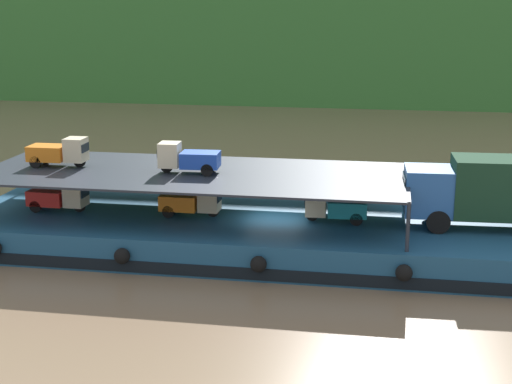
{
  "coord_description": "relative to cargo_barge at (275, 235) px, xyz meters",
  "views": [
    {
      "loc": [
        4.89,
        -32.54,
        11.06
      ],
      "look_at": [
        -0.87,
        0.0,
        2.7
      ],
      "focal_mm": 53.18,
      "sensor_mm": 36.0,
      "label": 1
    }
  ],
  "objects": [
    {
      "name": "mini_truck_upper_stern",
      "position": [
        -10.26,
        0.15,
        3.44
      ],
      "size": [
        2.75,
        1.21,
        1.38
      ],
      "color": "orange",
      "rests_on": "cargo_rack"
    },
    {
      "name": "cargo_barge",
      "position": [
        0.0,
        0.0,
        0.0
      ],
      "size": [
        28.55,
        8.87,
        1.5
      ],
      "color": "navy",
      "rests_on": "ground"
    },
    {
      "name": "covered_lorry",
      "position": [
        9.29,
        0.12,
        2.44
      ],
      "size": [
        7.92,
        2.56,
        3.1
      ],
      "color": "#285BA3",
      "rests_on": "cargo_barge"
    },
    {
      "name": "mini_truck_upper_mid",
      "position": [
        -3.94,
        -0.18,
        3.44
      ],
      "size": [
        2.79,
        1.29,
        1.38
      ],
      "color": "#1E47B7",
      "rests_on": "cargo_rack"
    },
    {
      "name": "mini_truck_lower_aft",
      "position": [
        -3.82,
        -0.15,
        1.44
      ],
      "size": [
        2.75,
        1.22,
        1.38
      ],
      "color": "orange",
      "rests_on": "cargo_barge"
    },
    {
      "name": "ground_plane",
      "position": [
        0.0,
        0.03,
        -0.75
      ],
      "size": [
        400.0,
        400.0,
        0.0
      ],
      "primitive_type": "plane",
      "color": "#7F664C"
    },
    {
      "name": "mini_truck_lower_mid",
      "position": [
        2.68,
        0.05,
        1.44
      ],
      "size": [
        2.79,
        1.29,
        1.38
      ],
      "color": "teal",
      "rests_on": "cargo_barge"
    },
    {
      "name": "cargo_rack",
      "position": [
        -3.8,
        0.03,
        2.69
      ],
      "size": [
        19.35,
        7.53,
        2.0
      ],
      "color": "#232833",
      "rests_on": "cargo_barge"
    },
    {
      "name": "mini_truck_lower_stern",
      "position": [
        -10.14,
        -0.41,
        1.44
      ],
      "size": [
        2.78,
        1.26,
        1.38
      ],
      "color": "red",
      "rests_on": "cargo_barge"
    }
  ]
}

